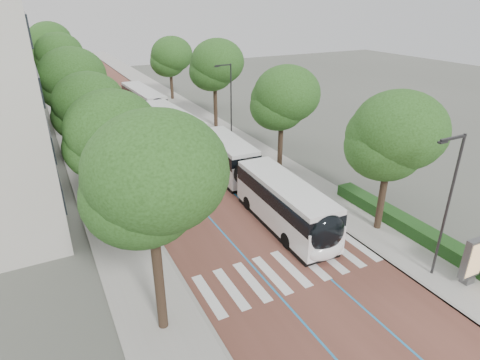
% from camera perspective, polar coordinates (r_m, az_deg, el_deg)
% --- Properties ---
extents(ground, '(160.00, 160.00, 0.00)m').
position_cam_1_polar(ground, '(22.56, 8.23, -13.86)').
color(ground, '#51544C').
rests_on(ground, ground).
extents(road, '(11.00, 140.00, 0.02)m').
position_cam_1_polar(road, '(56.91, -15.70, 9.39)').
color(road, brown).
rests_on(road, ground).
extents(sidewalk_left, '(4.00, 140.00, 0.12)m').
position_cam_1_polar(sidewalk_left, '(55.96, -23.24, 8.13)').
color(sidewalk_left, '#9B9792').
rests_on(sidewalk_left, ground).
extents(sidewalk_right, '(4.00, 140.00, 0.12)m').
position_cam_1_polar(sidewalk_right, '(58.79, -8.49, 10.53)').
color(sidewalk_right, '#9B9792').
rests_on(sidewalk_right, ground).
extents(kerb_left, '(0.20, 140.00, 0.14)m').
position_cam_1_polar(kerb_left, '(56.11, -21.32, 8.48)').
color(kerb_left, gray).
rests_on(kerb_left, ground).
extents(kerb_right, '(0.20, 140.00, 0.14)m').
position_cam_1_polar(kerb_right, '(58.23, -10.27, 10.28)').
color(kerb_right, gray).
rests_on(kerb_right, ground).
extents(zebra_crossing, '(10.55, 3.60, 0.01)m').
position_cam_1_polar(zebra_crossing, '(23.28, 7.21, -12.35)').
color(zebra_crossing, silver).
rests_on(zebra_crossing, ground).
extents(lane_line_left, '(0.12, 126.00, 0.01)m').
position_cam_1_polar(lane_line_left, '(56.63, -17.29, 9.14)').
color(lane_line_left, teal).
rests_on(lane_line_left, road).
extents(lane_line_right, '(0.12, 126.00, 0.01)m').
position_cam_1_polar(lane_line_right, '(57.24, -14.13, 9.65)').
color(lane_line_right, teal).
rests_on(lane_line_right, road).
extents(hedge, '(1.20, 14.00, 0.80)m').
position_cam_1_polar(hedge, '(27.83, 23.95, -6.62)').
color(hedge, '#184116').
rests_on(hedge, sidewalk_right).
extents(streetlight_near, '(1.82, 0.20, 8.00)m').
position_cam_1_polar(streetlight_near, '(22.58, 27.43, -2.20)').
color(streetlight_near, '#2E2E30').
rests_on(streetlight_near, sidewalk_right).
extents(streetlight_far, '(1.82, 0.20, 8.00)m').
position_cam_1_polar(streetlight_far, '(41.13, -1.51, 11.66)').
color(streetlight_far, '#2E2E30').
rests_on(streetlight_far, sidewalk_right).
extents(lamp_post_left, '(0.14, 0.14, 8.00)m').
position_cam_1_polar(lamp_post_left, '(24.64, -13.98, 0.30)').
color(lamp_post_left, '#2E2E30').
rests_on(lamp_post_left, sidewalk_left).
extents(trees_left, '(6.38, 60.99, 10.31)m').
position_cam_1_polar(trees_left, '(42.46, -23.05, 13.11)').
color(trees_left, black).
rests_on(trees_left, ground).
extents(trees_right, '(5.94, 47.78, 9.42)m').
position_cam_1_polar(trees_right, '(42.36, -0.91, 14.04)').
color(trees_right, black).
rests_on(trees_right, ground).
extents(lead_bus, '(3.27, 18.48, 3.20)m').
position_cam_1_polar(lead_bus, '(29.35, 2.53, -0.30)').
color(lead_bus, black).
rests_on(lead_bus, ground).
extents(bus_queued_0, '(3.16, 12.51, 3.20)m').
position_cam_1_polar(bus_queued_0, '(42.88, -9.15, 7.47)').
color(bus_queued_0, white).
rests_on(bus_queued_0, ground).
extents(bus_queued_1, '(3.01, 12.49, 3.20)m').
position_cam_1_polar(bus_queued_1, '(54.70, -13.41, 10.79)').
color(bus_queued_1, white).
rests_on(bus_queued_1, ground).
extents(ad_panel, '(1.30, 0.52, 2.68)m').
position_cam_1_polar(ad_panel, '(24.35, 30.17, -9.83)').
color(ad_panel, '#59595B').
rests_on(ad_panel, sidewalk_right).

